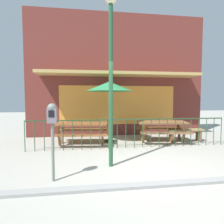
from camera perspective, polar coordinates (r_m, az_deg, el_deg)
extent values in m
plane|color=#A6A398|center=(4.54, 11.85, -17.13)|extent=(40.00, 40.00, 0.00)
cube|color=#4C2619|center=(8.83, 1.64, -6.63)|extent=(7.88, 0.54, 0.01)
cube|color=maroon|center=(8.74, 1.68, 10.91)|extent=(7.88, 0.50, 5.36)
cube|color=orange|center=(8.42, 1.96, 2.10)|extent=(5.12, 0.02, 1.70)
cube|color=tan|center=(8.02, 2.58, 11.35)|extent=(6.70, 0.97, 0.12)
cube|color=#234022|center=(6.27, 5.50, -2.25)|extent=(6.62, 0.04, 0.04)
cylinder|color=#1B4D2C|center=(6.44, -24.77, -6.71)|extent=(0.02, 0.02, 0.95)
cylinder|color=#2C4823|center=(6.36, -22.26, -6.77)|extent=(0.02, 0.02, 0.95)
cylinder|color=#2A5132|center=(6.30, -19.71, -6.81)|extent=(0.02, 0.02, 0.95)
cylinder|color=#29471F|center=(6.24, -17.10, -6.84)|extent=(0.02, 0.02, 0.95)
cylinder|color=#234232|center=(6.20, -14.45, -6.86)|extent=(0.02, 0.02, 0.95)
cylinder|color=#244629|center=(6.18, -11.78, -6.86)|extent=(0.02, 0.02, 0.95)
cylinder|color=#1B4E23|center=(6.17, -9.09, -6.85)|extent=(0.02, 0.02, 0.95)
cylinder|color=#274624|center=(6.17, -6.40, -6.82)|extent=(0.02, 0.02, 0.95)
cylinder|color=#284D2E|center=(6.18, -3.71, -6.78)|extent=(0.02, 0.02, 0.95)
cylinder|color=#254B23|center=(6.21, -1.04, -6.72)|extent=(0.02, 0.02, 0.95)
cylinder|color=#1B4729|center=(6.25, 1.60, -6.65)|extent=(0.02, 0.02, 0.95)
cylinder|color=#214126|center=(6.31, 4.19, -6.57)|extent=(0.02, 0.02, 0.95)
cylinder|color=#253E21|center=(6.37, 6.74, -6.47)|extent=(0.02, 0.02, 0.95)
cylinder|color=#2A4A24|center=(6.45, 9.23, -6.37)|extent=(0.02, 0.02, 0.95)
cylinder|color=#233E26|center=(6.54, 11.66, -6.26)|extent=(0.02, 0.02, 0.95)
cylinder|color=#204B27|center=(6.64, 14.01, -6.14)|extent=(0.02, 0.02, 0.95)
cylinder|color=#2D452B|center=(6.75, 16.29, -6.01)|extent=(0.02, 0.02, 0.95)
cylinder|color=#1C4120|center=(6.88, 18.48, -5.88)|extent=(0.02, 0.02, 0.95)
cylinder|color=#1D4128|center=(7.01, 20.60, -5.74)|extent=(0.02, 0.02, 0.95)
cylinder|color=#284628|center=(7.15, 22.64, -5.61)|extent=(0.02, 0.02, 0.95)
cylinder|color=#235024|center=(7.30, 24.59, -5.47)|extent=(0.02, 0.02, 0.95)
cylinder|color=#2B4F32|center=(7.46, 26.46, -5.33)|extent=(0.02, 0.02, 0.95)
cylinder|color=#224E26|center=(7.63, 28.25, -5.19)|extent=(0.02, 0.02, 0.95)
cylinder|color=#1A4532|center=(7.80, 29.96, -5.06)|extent=(0.02, 0.02, 0.95)
cube|color=brown|center=(6.82, -9.12, -3.55)|extent=(1.87, 0.95, 0.07)
cube|color=brown|center=(6.33, -9.72, -6.90)|extent=(1.82, 0.45, 0.05)
cube|color=brown|center=(7.40, -8.55, -5.29)|extent=(1.82, 0.45, 0.05)
cube|color=brown|center=(6.74, -15.67, -6.93)|extent=(0.11, 0.35, 0.78)
cube|color=brown|center=(7.27, -14.61, -6.10)|extent=(0.11, 0.35, 0.78)
cube|color=brown|center=(6.55, -2.93, -7.10)|extent=(0.11, 0.35, 0.78)
cube|color=brown|center=(7.10, -2.84, -6.23)|extent=(0.11, 0.35, 0.78)
cube|color=brown|center=(7.39, 14.82, -3.04)|extent=(1.88, 0.99, 0.07)
cube|color=brown|center=(6.92, 15.99, -6.06)|extent=(1.82, 0.49, 0.05)
cube|color=brown|center=(7.96, 13.73, -4.71)|extent=(1.82, 0.49, 0.05)
cube|color=brown|center=(7.02, 9.52, -6.40)|extent=(0.11, 0.36, 0.78)
cube|color=brown|center=(7.56, 8.77, -5.64)|extent=(0.11, 0.36, 0.78)
cube|color=brown|center=(7.42, 20.88, -6.04)|extent=(0.11, 0.36, 0.78)
cube|color=brown|center=(7.93, 19.40, -5.36)|extent=(0.11, 0.36, 0.78)
cylinder|color=black|center=(7.29, -0.86, -8.72)|extent=(0.36, 0.36, 0.05)
cylinder|color=beige|center=(7.13, -0.87, -0.19)|extent=(0.04, 0.04, 2.22)
cone|color=#2C834C|center=(7.12, -0.88, 7.70)|extent=(1.75, 1.75, 0.36)
cube|color=#967E4E|center=(7.70, 21.18, -5.09)|extent=(1.41, 0.35, 0.06)
cube|color=brown|center=(7.47, 17.40, -7.03)|extent=(0.08, 0.29, 0.45)
cube|color=brown|center=(8.03, 24.61, -6.44)|extent=(0.08, 0.29, 0.45)
cylinder|color=slate|center=(3.98, -17.35, -11.48)|extent=(0.06, 0.06, 1.16)
cube|color=slate|center=(3.86, -17.58, -0.98)|extent=(0.18, 0.14, 0.30)
sphere|color=slate|center=(3.85, -17.63, 1.22)|extent=(0.17, 0.17, 0.17)
cube|color=black|center=(3.78, -17.77, -0.54)|extent=(0.11, 0.01, 0.13)
cylinder|color=#225030|center=(4.51, -0.35, 7.47)|extent=(0.10, 0.10, 3.81)
cube|color=gray|center=(3.97, 15.39, -20.46)|extent=(11.04, 0.20, 0.11)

